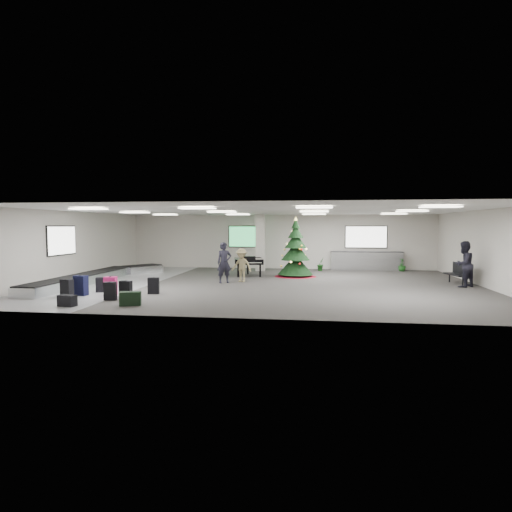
# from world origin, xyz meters

# --- Properties ---
(ground) EXTENTS (18.00, 18.00, 0.00)m
(ground) POSITION_xyz_m (0.00, 0.00, 0.00)
(ground) COLOR #3C3A37
(ground) RESTS_ON ground
(room_envelope) EXTENTS (18.02, 14.02, 3.21)m
(room_envelope) POSITION_xyz_m (-0.38, 0.67, 2.33)
(room_envelope) COLOR beige
(room_envelope) RESTS_ON ground
(baggage_carousel) EXTENTS (2.28, 9.71, 0.43)m
(baggage_carousel) POSITION_xyz_m (-7.84, -0.08, 0.21)
(baggage_carousel) COLOR silver
(baggage_carousel) RESTS_ON ground
(service_counter) EXTENTS (4.05, 0.65, 1.08)m
(service_counter) POSITION_xyz_m (5.00, 6.65, 0.55)
(service_counter) COLOR silver
(service_counter) RESTS_ON ground
(suitcase_0) EXTENTS (0.43, 0.28, 0.64)m
(suitcase_0) POSITION_xyz_m (-4.88, -4.73, 0.31)
(suitcase_0) COLOR black
(suitcase_0) RESTS_ON ground
(suitcase_1) EXTENTS (0.43, 0.26, 0.65)m
(suitcase_1) POSITION_xyz_m (-4.45, -4.45, 0.32)
(suitcase_1) COLOR black
(suitcase_1) RESTS_ON ground
(pink_suitcase) EXTENTS (0.46, 0.28, 0.70)m
(pink_suitcase) POSITION_xyz_m (-5.33, -3.80, 0.34)
(pink_suitcase) COLOR #DD1C70
(pink_suitcase) RESTS_ON ground
(suitcase_3) EXTENTS (0.44, 0.29, 0.63)m
(suitcase_3) POSITION_xyz_m (-3.92, -3.23, 0.30)
(suitcase_3) COLOR black
(suitcase_3) RESTS_ON ground
(navy_suitcase) EXTENTS (0.52, 0.36, 0.75)m
(navy_suitcase) POSITION_xyz_m (-6.40, -3.95, 0.36)
(navy_suitcase) COLOR black
(navy_suitcase) RESTS_ON ground
(suitcase_5) EXTENTS (0.48, 0.34, 0.67)m
(suitcase_5) POSITION_xyz_m (-6.65, -4.45, 0.32)
(suitcase_5) COLOR black
(suitcase_5) RESTS_ON ground
(green_duffel) EXTENTS (0.72, 0.50, 0.46)m
(green_duffel) POSITION_xyz_m (-3.80, -5.56, 0.22)
(green_duffel) COLOR black
(green_duffel) RESTS_ON ground
(suitcase_8) EXTENTS (0.43, 0.31, 0.59)m
(suitcase_8) POSITION_xyz_m (-6.03, -3.14, 0.28)
(suitcase_8) COLOR black
(suitcase_8) RESTS_ON ground
(black_duffel) EXTENTS (0.60, 0.41, 0.38)m
(black_duffel) POSITION_xyz_m (-5.69, -6.00, 0.18)
(black_duffel) COLOR black
(black_duffel) RESTS_ON ground
(christmas_tree) EXTENTS (2.11, 2.11, 3.00)m
(christmas_tree) POSITION_xyz_m (1.10, 3.00, 1.03)
(christmas_tree) COLOR maroon
(christmas_tree) RESTS_ON ground
(grand_piano) EXTENTS (1.72, 2.05, 1.03)m
(grand_piano) POSITION_xyz_m (-1.29, 3.06, 0.74)
(grand_piano) COLOR black
(grand_piano) RESTS_ON ground
(bench) EXTENTS (0.72, 1.52, 0.92)m
(bench) POSITION_xyz_m (8.28, 1.17, 0.52)
(bench) COLOR black
(bench) RESTS_ON ground
(traveler_a) EXTENTS (0.79, 0.68, 1.81)m
(traveler_a) POSITION_xyz_m (-1.93, 0.12, 0.91)
(traveler_a) COLOR black
(traveler_a) RESTS_ON ground
(traveler_b) EXTENTS (1.10, 0.84, 1.51)m
(traveler_b) POSITION_xyz_m (-1.23, 0.60, 0.76)
(traveler_b) COLOR #8C7F57
(traveler_b) RESTS_ON ground
(traveler_bench) EXTENTS (1.17, 1.13, 1.91)m
(traveler_bench) POSITION_xyz_m (8.16, 0.18, 0.95)
(traveler_bench) COLOR black
(traveler_bench) RESTS_ON ground
(potted_plant_left) EXTENTS (0.53, 0.55, 0.77)m
(potted_plant_left) POSITION_xyz_m (2.40, 5.90, 0.39)
(potted_plant_left) COLOR #133812
(potted_plant_left) RESTS_ON ground
(potted_plant_right) EXTENTS (0.45, 0.45, 0.74)m
(potted_plant_right) POSITION_xyz_m (6.92, 6.31, 0.37)
(potted_plant_right) COLOR #133812
(potted_plant_right) RESTS_ON ground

